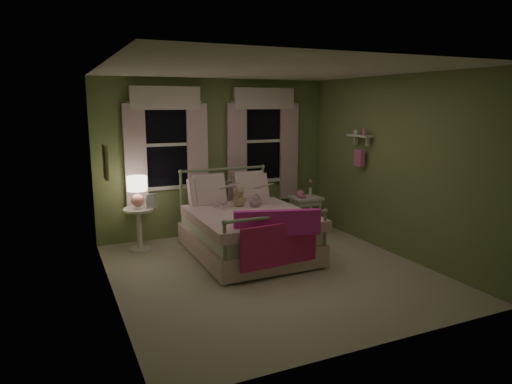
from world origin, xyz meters
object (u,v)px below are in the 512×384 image
nightstand_left (139,223)px  table_lamp (137,188)px  bed (246,229)px  nightstand_right (305,203)px  child_right (252,187)px  teddy_bear (239,198)px  child_left (218,189)px

nightstand_left → table_lamp: (0.00, 0.00, 0.54)m
bed → nightstand_right: size_ratio=3.18×
child_right → teddy_bear: (-0.28, -0.16, -0.13)m
nightstand_left → nightstand_right: bearing=-6.4°
child_right → table_lamp: (-1.68, 0.43, 0.03)m
child_right → nightstand_right: child_right is taller
nightstand_right → bed: bearing=-157.6°
bed → table_lamp: size_ratio=4.35×
bed → child_right: child_right is taller
bed → table_lamp: (-1.40, 0.85, 0.57)m
nightstand_right → teddy_bear: bearing=-168.0°
table_lamp → nightstand_right: 2.77m
child_left → nightstand_left: 1.30m
table_lamp → nightstand_right: bearing=-6.4°
child_right → nightstand_left: bearing=4.2°
child_right → nightstand_left: size_ratio=1.09×
child_left → teddy_bear: (0.28, -0.16, -0.13)m
nightstand_left → teddy_bear: bearing=-22.8°
nightstand_right → table_lamp: bearing=173.6°
bed → child_left: child_left is taller
teddy_bear → table_lamp: size_ratio=0.68×
child_left → nightstand_right: bearing=-176.1°
child_left → nightstand_left: (-1.12, 0.43, -0.51)m
child_left → teddy_bear: bearing=150.0°
child_left → child_right: (0.56, 0.00, -0.00)m
bed → table_lamp: bed is taller
nightstand_left → child_left: bearing=-21.0°
nightstand_left → nightstand_right: same height
child_right → teddy_bear: size_ratio=2.25×
child_right → nightstand_left: child_right is taller
teddy_bear → nightstand_left: (-1.40, 0.59, -0.37)m
bed → child_right: bearing=56.4°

